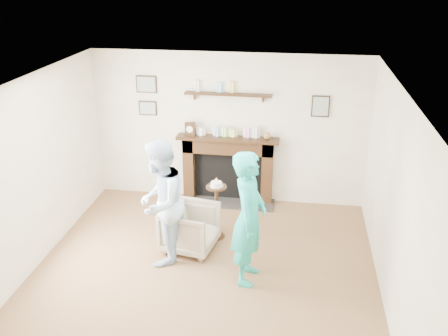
{
  "coord_description": "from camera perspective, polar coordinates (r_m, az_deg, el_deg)",
  "views": [
    {
      "loc": [
        1.1,
        -5.21,
        3.82
      ],
      "look_at": [
        0.17,
        0.9,
        1.23
      ],
      "focal_mm": 40.0,
      "sensor_mm": 36.0,
      "label": 1
    }
  ],
  "objects": [
    {
      "name": "pedestal_table",
      "position": [
        7.22,
        -0.87,
        -3.85
      ],
      "size": [
        0.3,
        0.3,
        0.95
      ],
      "color": "black",
      "rests_on": "ground"
    },
    {
      "name": "woman",
      "position": [
        6.64,
        2.7,
        -12.41
      ],
      "size": [
        0.46,
        0.66,
        1.75
      ],
      "primitive_type": "imported",
      "rotation": [
        0.0,
        0.0,
        1.51
      ],
      "color": "#21A8BC",
      "rests_on": "ground"
    },
    {
      "name": "man",
      "position": [
        7.05,
        -6.95,
        -10.23
      ],
      "size": [
        0.72,
        0.89,
        1.73
      ],
      "primitive_type": "imported",
      "rotation": [
        0.0,
        0.0,
        -1.65
      ],
      "color": "silver",
      "rests_on": "ground"
    },
    {
      "name": "ground",
      "position": [
        6.55,
        -2.68,
        -12.94
      ],
      "size": [
        5.0,
        5.0,
        0.0
      ],
      "primitive_type": "plane",
      "color": "brown",
      "rests_on": "ground"
    },
    {
      "name": "armchair",
      "position": [
        7.25,
        -3.81,
        -9.09
      ],
      "size": [
        0.83,
        0.81,
        0.65
      ],
      "primitive_type": "imported",
      "rotation": [
        0.0,
        0.0,
        1.4
      ],
      "color": "tan",
      "rests_on": "ground"
    },
    {
      "name": "room_shell",
      "position": [
        6.39,
        -1.76,
        2.64
      ],
      "size": [
        4.54,
        5.02,
        2.52
      ],
      "color": "#F3EACE",
      "rests_on": "ground"
    }
  ]
}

